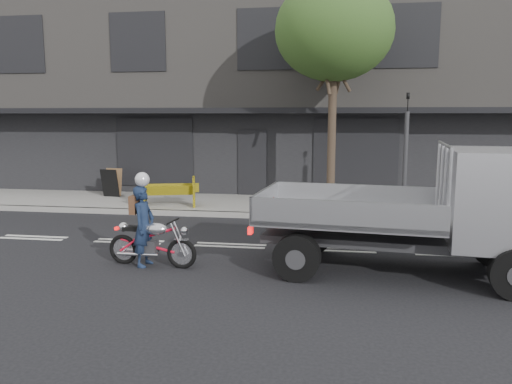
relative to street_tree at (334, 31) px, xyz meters
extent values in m
plane|color=black|center=(-2.20, -4.20, -5.28)|extent=(80.00, 80.00, 0.00)
cube|color=gray|center=(-2.20, 0.50, -5.20)|extent=(32.00, 3.20, 0.15)
cube|color=gray|center=(-2.20, -1.10, -5.20)|extent=(32.00, 0.20, 0.15)
cube|color=slate|center=(-2.20, 7.10, -1.28)|extent=(26.00, 10.00, 8.00)
cylinder|color=#382B21|center=(0.00, 0.00, -3.28)|extent=(0.24, 0.24, 4.00)
ellipsoid|color=#315720|center=(0.00, 0.00, 0.02)|extent=(3.40, 3.40, 2.89)
cylinder|color=#2D2D30|center=(2.00, -0.85, -3.78)|extent=(0.12, 0.12, 3.00)
imported|color=black|center=(2.00, -0.85, -2.03)|extent=(0.08, 0.10, 0.50)
torus|color=black|center=(-4.01, -5.85, -4.99)|extent=(0.60, 0.15, 0.60)
torus|color=black|center=(-2.79, -5.97, -4.99)|extent=(0.60, 0.15, 0.60)
cube|color=#2D2D30|center=(-3.45, -5.90, -4.90)|extent=(0.32, 0.24, 0.25)
ellipsoid|color=silver|center=(-3.31, -5.92, -4.54)|extent=(0.51, 0.32, 0.24)
cube|color=black|center=(-3.73, -5.87, -4.55)|extent=(0.49, 0.26, 0.08)
cylinder|color=black|center=(-2.95, -5.95, -4.36)|extent=(0.09, 0.53, 0.03)
imported|color=#17243F|center=(-3.55, -5.91, -4.49)|extent=(0.43, 0.61, 1.57)
cylinder|color=black|center=(-0.56, -6.36, -4.86)|extent=(0.87, 0.40, 0.84)
cylinder|color=black|center=(-0.35, -4.49, -4.86)|extent=(0.87, 0.40, 0.84)
cylinder|color=black|center=(3.16, -4.88, -4.86)|extent=(0.87, 0.40, 0.84)
cube|color=#2D2D30|center=(1.30, -5.62, -4.67)|extent=(5.17, 1.65, 0.15)
cube|color=silver|center=(3.00, -5.81, -3.79)|extent=(2.08, 2.18, 1.66)
cube|color=black|center=(3.00, -5.81, -3.31)|extent=(1.85, 2.05, 0.61)
cube|color=#A7A8AC|center=(0.37, -5.52, -4.26)|extent=(3.53, 2.50, 0.11)
camera|label=1|loc=(0.00, -14.88, -2.37)|focal=35.00mm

